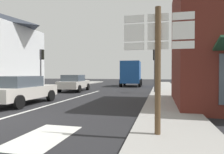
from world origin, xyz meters
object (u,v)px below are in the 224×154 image
at_px(traffic_light_near_right, 155,60).
at_px(delivery_truck, 131,73).
at_px(route_sign_post, 158,57).
at_px(traffic_light_near_left, 42,60).
at_px(sedan_far, 74,83).
at_px(traffic_light_far_right, 157,67).
at_px(sedan_near, 21,90).

bearing_deg(traffic_light_near_right, delivery_truck, 110.22).
xyz_separation_m(route_sign_post, traffic_light_near_right, (-0.37, 11.53, 0.64)).
bearing_deg(traffic_light_near_left, traffic_light_near_right, 1.27).
height_order(sedan_far, traffic_light_near_right, traffic_light_near_right).
bearing_deg(traffic_light_far_right, delivery_truck, 167.06).
xyz_separation_m(sedan_near, sedan_far, (-0.49, 7.70, 0.00)).
relative_size(delivery_truck, route_sign_post, 1.59).
distance_m(route_sign_post, traffic_light_near_right, 11.55).
bearing_deg(sedan_near, traffic_light_far_right, 66.39).
relative_size(route_sign_post, traffic_light_near_right, 0.90).
height_order(sedan_near, sedan_far, same).
bearing_deg(traffic_light_near_left, traffic_light_far_right, 38.13).
bearing_deg(delivery_truck, sedan_far, -116.26).
height_order(traffic_light_near_right, traffic_light_far_right, traffic_light_near_right).
bearing_deg(sedan_far, traffic_light_near_left, -170.90).
distance_m(sedan_near, traffic_light_near_left, 8.26).
xyz_separation_m(sedan_far, route_sign_post, (7.47, -11.78, 1.24)).
relative_size(sedan_near, delivery_truck, 0.82).
distance_m(route_sign_post, traffic_light_far_right, 19.20).
distance_m(delivery_truck, route_sign_post, 20.20).
xyz_separation_m(route_sign_post, traffic_light_near_left, (-10.43, 11.30, 0.78)).
bearing_deg(sedan_near, traffic_light_near_right, 48.44).
bearing_deg(traffic_light_near_right, traffic_light_far_right, 90.00).
relative_size(sedan_far, route_sign_post, 1.36).
relative_size(sedan_near, traffic_light_near_left, 1.12).
bearing_deg(sedan_near, traffic_light_near_left, 115.47).
height_order(route_sign_post, traffic_light_near_left, traffic_light_near_left).
distance_m(traffic_light_near_left, traffic_light_near_right, 10.06).
height_order(sedan_near, traffic_light_near_right, traffic_light_near_right).
bearing_deg(route_sign_post, sedan_near, 149.75).
bearing_deg(sedan_near, route_sign_post, -30.25).
bearing_deg(delivery_truck, traffic_light_near_right, -69.78).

